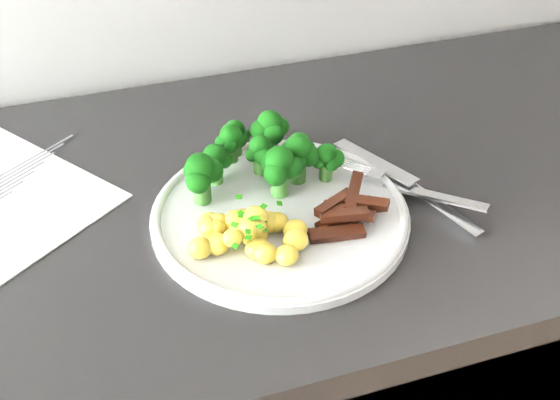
{
  "coord_description": "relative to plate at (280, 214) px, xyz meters",
  "views": [
    {
      "loc": [
        -0.02,
        0.98,
        1.46
      ],
      "look_at": [
        0.18,
        1.6,
        0.95
      ],
      "focal_mm": 45.62,
      "sensor_mm": 36.0,
      "label": 1
    }
  ],
  "objects": [
    {
      "name": "plate",
      "position": [
        0.0,
        0.0,
        0.0
      ],
      "size": [
        0.31,
        0.31,
        0.02
      ],
      "color": "white",
      "rests_on": "counter"
    },
    {
      "name": "broccoli",
      "position": [
        -0.0,
        0.07,
        0.04
      ],
      "size": [
        0.2,
        0.14,
        0.07
      ],
      "color": "#326623",
      "rests_on": "plate"
    },
    {
      "name": "potatoes",
      "position": [
        -0.05,
        -0.04,
        0.02
      ],
      "size": [
        0.14,
        0.1,
        0.04
      ],
      "color": "#FFEF4C",
      "rests_on": "plate"
    },
    {
      "name": "beef_strips",
      "position": [
        0.07,
        -0.04,
        0.01
      ],
      "size": [
        0.11,
        0.1,
        0.03
      ],
      "color": "black",
      "rests_on": "plate"
    },
    {
      "name": "fork",
      "position": [
        0.17,
        -0.02,
        0.01
      ],
      "size": [
        0.14,
        0.16,
        0.02
      ],
      "color": "silver",
      "rests_on": "plate"
    },
    {
      "name": "knife",
      "position": [
        0.18,
        -0.02,
        0.0
      ],
      "size": [
        0.1,
        0.23,
        0.03
      ],
      "color": "silver",
      "rests_on": "plate"
    }
  ]
}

